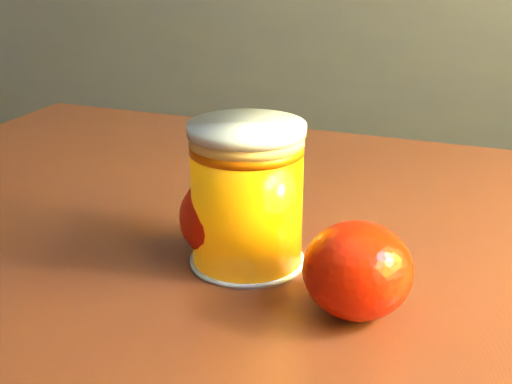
# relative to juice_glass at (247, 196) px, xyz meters

# --- Properties ---
(kitchen_counter) EXTENTS (3.15, 0.60, 0.90)m
(kitchen_counter) POSITION_rel_juice_glass_xyz_m (-0.75, 1.29, -0.35)
(kitchen_counter) COLOR #464549
(kitchen_counter) RESTS_ON ground
(juice_glass) EXTENTS (0.08, 0.08, 0.10)m
(juice_glass) POSITION_rel_juice_glass_xyz_m (0.00, 0.00, 0.00)
(juice_glass) COLOR orange
(juice_glass) RESTS_ON table
(orange_front) EXTENTS (0.08, 0.08, 0.06)m
(orange_front) POSITION_rel_juice_glass_xyz_m (-0.01, 0.00, -0.02)
(orange_front) COLOR red
(orange_front) RESTS_ON table
(orange_back) EXTENTS (0.08, 0.08, 0.06)m
(orange_back) POSITION_rel_juice_glass_xyz_m (0.08, -0.05, -0.02)
(orange_back) COLOR red
(orange_back) RESTS_ON table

